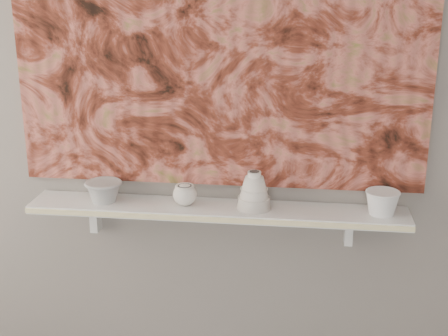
% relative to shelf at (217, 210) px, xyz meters
% --- Properties ---
extents(wall_back, '(3.60, 0.00, 3.60)m').
position_rel_shelf_xyz_m(wall_back, '(0.00, 0.09, 0.44)').
color(wall_back, gray).
rests_on(wall_back, floor).
extents(shelf, '(1.40, 0.18, 0.03)m').
position_rel_shelf_xyz_m(shelf, '(0.00, 0.00, 0.00)').
color(shelf, silver).
rests_on(shelf, wall_back).
extents(shelf_stripe, '(1.40, 0.01, 0.02)m').
position_rel_shelf_xyz_m(shelf_stripe, '(0.00, -0.09, 0.00)').
color(shelf_stripe, beige).
rests_on(shelf_stripe, shelf).
extents(bracket_left, '(0.03, 0.06, 0.12)m').
position_rel_shelf_xyz_m(bracket_left, '(-0.49, 0.06, -0.07)').
color(bracket_left, silver).
rests_on(bracket_left, wall_back).
extents(bracket_right, '(0.03, 0.06, 0.12)m').
position_rel_shelf_xyz_m(bracket_right, '(0.49, 0.06, -0.07)').
color(bracket_right, silver).
rests_on(bracket_right, wall_back).
extents(painting, '(1.50, 0.02, 1.10)m').
position_rel_shelf_xyz_m(painting, '(0.00, 0.08, 0.62)').
color(painting, maroon).
rests_on(painting, wall_back).
extents(house_motif, '(0.09, 0.00, 0.08)m').
position_rel_shelf_xyz_m(house_motif, '(0.45, 0.07, 0.32)').
color(house_motif, black).
rests_on(house_motif, painting).
extents(bowl_grey, '(0.14, 0.14, 0.08)m').
position_rel_shelf_xyz_m(bowl_grey, '(-0.43, 0.00, 0.06)').
color(bowl_grey, '#A1A19E').
rests_on(bowl_grey, shelf).
extents(cup_cream, '(0.11, 0.11, 0.08)m').
position_rel_shelf_xyz_m(cup_cream, '(-0.12, 0.00, 0.06)').
color(cup_cream, silver).
rests_on(cup_cream, shelf).
extents(bell_vessel, '(0.16, 0.16, 0.14)m').
position_rel_shelf_xyz_m(bell_vessel, '(0.14, 0.00, 0.09)').
color(bell_vessel, beige).
rests_on(bell_vessel, shelf).
extents(bowl_white, '(0.16, 0.16, 0.09)m').
position_rel_shelf_xyz_m(bowl_white, '(0.60, 0.00, 0.06)').
color(bowl_white, silver).
rests_on(bowl_white, shelf).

